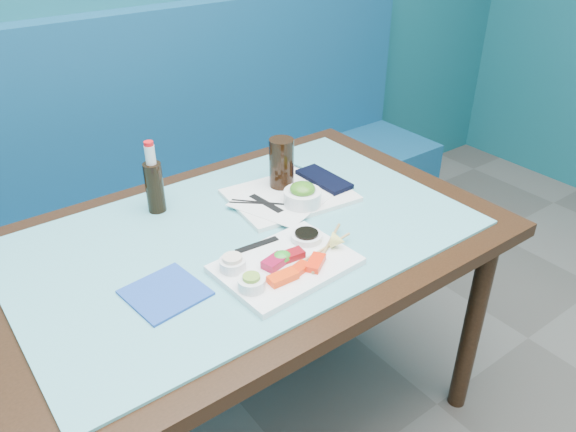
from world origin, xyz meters
TOP-DOWN VIEW (x-y plane):
  - booth_bench at (0.00, 2.29)m, footprint 3.00×0.56m
  - dining_table at (0.00, 1.45)m, footprint 1.40×0.90m
  - glass_top at (0.00, 1.45)m, footprint 1.22×0.76m
  - sashimi_plate at (-0.00, 1.25)m, footprint 0.34×0.26m
  - salmon_left at (-0.05, 1.20)m, footprint 0.07×0.04m
  - salmon_mid at (-0.00, 1.20)m, footprint 0.07×0.04m
  - salmon_right at (0.05, 1.20)m, footprint 0.08×0.07m
  - tuna_left at (-0.03, 1.26)m, footprint 0.07×0.05m
  - tuna_right at (0.02, 1.26)m, footprint 0.06×0.04m
  - seaweed_garnish at (-0.01, 1.26)m, footprint 0.05×0.05m
  - ramekin_wasabi at (-0.13, 1.22)m, footprint 0.09×0.09m
  - wasabi_fill at (-0.13, 1.22)m, footprint 0.05×0.05m
  - ramekin_ginger at (-0.12, 1.31)m, footprint 0.07×0.07m
  - ginger_fill at (-0.12, 1.31)m, footprint 0.06×0.06m
  - soy_dish at (0.10, 1.30)m, footprint 0.10×0.10m
  - soy_fill at (0.10, 1.30)m, footprint 0.07×0.07m
  - lemon_wedge at (0.14, 1.22)m, footprint 0.06×0.05m
  - chopstick_sleeve at (-0.02, 1.36)m, footprint 0.12×0.03m
  - wooden_chopstick_a at (0.11, 1.24)m, footprint 0.20×0.04m
  - wooden_chopstick_b at (0.12, 1.24)m, footprint 0.20×0.14m
  - serving_tray at (0.22, 1.54)m, footprint 0.38×0.31m
  - paper_placemat at (0.22, 1.54)m, footprint 0.39×0.33m
  - seaweed_bowl at (0.21, 1.46)m, footprint 0.14×0.14m
  - seaweed_salad at (0.21, 1.46)m, footprint 0.08×0.08m
  - cola_glass at (0.23, 1.59)m, footprint 0.10×0.10m
  - navy_pouch at (0.36, 1.54)m, footprint 0.09×0.19m
  - fork at (0.35, 1.64)m, footprint 0.03×0.08m
  - black_chopstick_a at (0.12, 1.53)m, footprint 0.16×0.14m
  - black_chopstick_b at (0.13, 1.53)m, footprint 0.15×0.16m
  - tray_sleeve at (0.13, 1.53)m, footprint 0.03×0.14m
  - cola_bottle_body at (-0.13, 1.71)m, footprint 0.05×0.05m
  - cola_bottle_neck at (-0.13, 1.71)m, footprint 0.03×0.03m
  - cola_bottle_cap at (-0.13, 1.71)m, footprint 0.03×0.03m
  - blue_napkin at (-0.29, 1.34)m, footprint 0.18×0.18m

SIDE VIEW (x-z plane):
  - booth_bench at x=0.00m, z-range -0.21..0.96m
  - dining_table at x=0.00m, z-range 0.29..1.04m
  - glass_top at x=0.00m, z-range 0.75..0.76m
  - blue_napkin at x=-0.29m, z-range 0.76..0.76m
  - serving_tray at x=0.22m, z-range 0.76..0.77m
  - sashimi_plate at x=0.00m, z-range 0.76..0.77m
  - paper_placemat at x=0.22m, z-range 0.77..0.77m
  - tray_sleeve at x=0.13m, z-range 0.77..0.77m
  - black_chopstick_a at x=0.12m, z-range 0.77..0.78m
  - black_chopstick_b at x=0.13m, z-range 0.77..0.78m
  - fork at x=0.35m, z-range 0.77..0.78m
  - chopstick_sleeve at x=-0.02m, z-range 0.77..0.78m
  - wooden_chopstick_a at x=0.11m, z-range 0.77..0.78m
  - navy_pouch at x=0.36m, z-range 0.77..0.79m
  - wooden_chopstick_b at x=0.12m, z-range 0.77..0.78m
  - salmon_mid at x=0.00m, z-range 0.77..0.79m
  - soy_dish at x=0.10m, z-range 0.77..0.79m
  - salmon_right at x=0.05m, z-range 0.77..0.79m
  - salmon_left at x=-0.05m, z-range 0.77..0.79m
  - tuna_right at x=0.02m, z-range 0.77..0.79m
  - tuna_left at x=-0.03m, z-range 0.77..0.80m
  - seaweed_garnish at x=-0.01m, z-range 0.77..0.80m
  - ramekin_ginger at x=-0.12m, z-range 0.77..0.80m
  - ramekin_wasabi at x=-0.13m, z-range 0.77..0.80m
  - seaweed_bowl at x=0.21m, z-range 0.77..0.82m
  - soy_fill at x=0.10m, z-range 0.79..0.80m
  - lemon_wedge at x=0.14m, z-range 0.77..0.82m
  - wasabi_fill at x=-0.13m, z-range 0.80..0.81m
  - ginger_fill at x=-0.12m, z-range 0.80..0.81m
  - seaweed_salad at x=0.21m, z-range 0.80..0.84m
  - cola_bottle_body at x=-0.13m, z-range 0.76..0.91m
  - cola_glass at x=0.23m, z-range 0.77..0.93m
  - cola_bottle_neck at x=-0.13m, z-range 0.91..0.96m
  - cola_bottle_cap at x=-0.13m, z-range 0.96..0.98m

